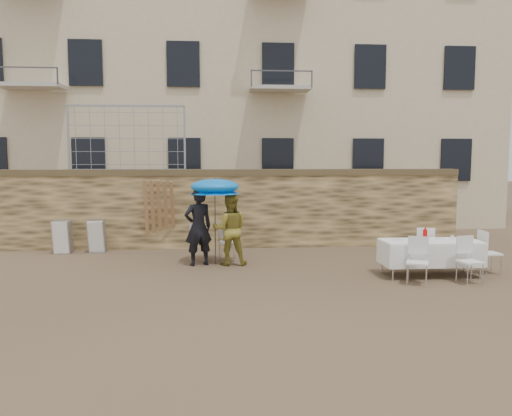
{
  "coord_description": "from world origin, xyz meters",
  "views": [
    {
      "loc": [
        -0.49,
        -9.27,
        2.54
      ],
      "look_at": [
        0.4,
        2.2,
        1.4
      ],
      "focal_mm": 35.0,
      "sensor_mm": 36.0,
      "label": 1
    }
  ],
  "objects": [
    {
      "name": "banquet_table",
      "position": [
        4.12,
        1.08,
        0.73
      ],
      "size": [
        2.1,
        0.85,
        0.78
      ],
      "color": "white",
      "rests_on": "ground"
    },
    {
      "name": "table_chair_side",
      "position": [
        5.52,
        1.18,
        0.48
      ],
      "size": [
        0.5,
        0.5,
        0.96
      ],
      "primitive_type": null,
      "rotation": [
        0.0,
        0.0,
        1.62
      ],
      "color": "white",
      "rests_on": "ground"
    },
    {
      "name": "stone_wall",
      "position": [
        0.0,
        5.0,
        1.1
      ],
      "size": [
        13.0,
        0.5,
        2.2
      ],
      "primitive_type": "cube",
      "color": "olive",
      "rests_on": "ground"
    },
    {
      "name": "ground",
      "position": [
        0.0,
        0.0,
        0.0
      ],
      "size": [
        80.0,
        80.0,
        0.0
      ],
      "primitive_type": "plane",
      "color": "brown",
      "rests_on": "ground"
    },
    {
      "name": "man_suit",
      "position": [
        -0.95,
        2.53,
        0.92
      ],
      "size": [
        0.78,
        0.65,
        1.84
      ],
      "primitive_type": "imported",
      "rotation": [
        0.0,
        0.0,
        3.5
      ],
      "color": "black",
      "rests_on": "ground"
    },
    {
      "name": "apartment_building",
      "position": [
        0.0,
        12.0,
        7.5
      ],
      "size": [
        20.0,
        8.0,
        15.0
      ],
      "primitive_type": "cube",
      "color": "#C2B08C",
      "rests_on": "ground"
    },
    {
      "name": "soda_bottle",
      "position": [
        3.92,
        0.93,
        0.91
      ],
      "size": [
        0.09,
        0.09,
        0.26
      ],
      "primitive_type": "cylinder",
      "color": "red",
      "rests_on": "banquet_table"
    },
    {
      "name": "chain_link_fence",
      "position": [
        -3.0,
        5.0,
        3.1
      ],
      "size": [
        3.2,
        0.06,
        1.8
      ],
      "primitive_type": null,
      "color": "gray",
      "rests_on": "stone_wall"
    },
    {
      "name": "couple_chair_left",
      "position": [
        -0.95,
        3.08,
        0.48
      ],
      "size": [
        0.55,
        0.55,
        0.96
      ],
      "primitive_type": null,
      "rotation": [
        0.0,
        0.0,
        2.98
      ],
      "color": "white",
      "rests_on": "ground"
    },
    {
      "name": "table_chair_front_left",
      "position": [
        3.52,
        0.33,
        0.48
      ],
      "size": [
        0.64,
        0.64,
        0.96
      ],
      "primitive_type": null,
      "rotation": [
        0.0,
        0.0,
        -0.44
      ],
      "color": "white",
      "rests_on": "ground"
    },
    {
      "name": "table_chair_back",
      "position": [
        4.32,
        1.88,
        0.48
      ],
      "size": [
        0.59,
        0.59,
        0.96
      ],
      "primitive_type": null,
      "rotation": [
        0.0,
        0.0,
        2.87
      ],
      "color": "white",
      "rests_on": "ground"
    },
    {
      "name": "umbrella",
      "position": [
        -0.55,
        2.63,
        1.81
      ],
      "size": [
        1.21,
        1.21,
        1.93
      ],
      "color": "#3F3F44",
      "rests_on": "ground"
    },
    {
      "name": "table_chair_front_right",
      "position": [
        4.62,
        0.33,
        0.48
      ],
      "size": [
        0.56,
        0.56,
        0.96
      ],
      "primitive_type": null,
      "rotation": [
        0.0,
        0.0,
        0.2
      ],
      "color": "white",
      "rests_on": "ground"
    },
    {
      "name": "chair_stack_left",
      "position": [
        -4.65,
        4.54,
        0.46
      ],
      "size": [
        0.46,
        0.55,
        0.92
      ],
      "primitive_type": null,
      "color": "white",
      "rests_on": "ground"
    },
    {
      "name": "woman_dress",
      "position": [
        -0.2,
        2.53,
        0.86
      ],
      "size": [
        0.84,
        0.65,
        1.72
      ],
      "primitive_type": "imported",
      "rotation": [
        0.0,
        0.0,
        3.14
      ],
      "color": "gold",
      "rests_on": "ground"
    },
    {
      "name": "wood_planks",
      "position": [
        -2.15,
        4.61,
        1.0
      ],
      "size": [
        0.7,
        0.2,
        2.0
      ],
      "primitive_type": null,
      "color": "#A37749",
      "rests_on": "ground"
    },
    {
      "name": "couple_chair_right",
      "position": [
        -0.25,
        3.08,
        0.48
      ],
      "size": [
        0.54,
        0.54,
        0.96
      ],
      "primitive_type": null,
      "rotation": [
        0.0,
        0.0,
        3.01
      ],
      "color": "white",
      "rests_on": "ground"
    },
    {
      "name": "chair_stack_right",
      "position": [
        -3.75,
        4.54,
        0.46
      ],
      "size": [
        0.46,
        0.47,
        0.92
      ],
      "primitive_type": null,
      "color": "white",
      "rests_on": "ground"
    }
  ]
}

